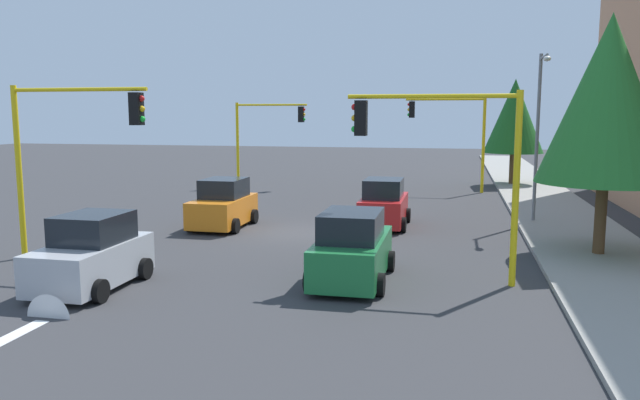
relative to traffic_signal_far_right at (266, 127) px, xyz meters
The scene contains 14 objects.
ground_plane 15.55m from the traffic_signal_far_right, 21.91° to the left, with size 120.00×120.00×0.00m, color #353538.
sidewalk_kerb 18.83m from the traffic_signal_far_right, 60.84° to the left, with size 80.00×4.00×0.15m, color gray.
lane_arrow_near 25.92m from the traffic_signal_far_right, ahead, with size 2.40×1.10×1.10m.
traffic_signal_far_right is the anchor object (origin of this frame).
traffic_signal_near_right 20.00m from the traffic_signal_far_right, ahead, with size 0.36×4.59×5.46m.
traffic_signal_far_left 11.31m from the traffic_signal_far_right, 90.00° to the left, with size 0.36×4.59×5.55m.
traffic_signal_near_left 22.95m from the traffic_signal_far_right, 29.36° to the left, with size 0.36×4.59×5.20m.
street_lamp_curbside 18.12m from the traffic_signal_far_right, 54.99° to the left, with size 2.15×0.28×7.00m.
tree_roadside_far 15.67m from the traffic_signal_far_right, 104.81° to the left, with size 3.70×3.70×6.75m.
tree_roadside_near 22.76m from the traffic_signal_far_right, 45.23° to the left, with size 4.19×4.19×7.66m.
car_silver 22.86m from the traffic_signal_far_right, ahead, with size 3.63×2.08×1.98m.
car_orange 14.06m from the traffic_signal_far_right, 10.05° to the left, with size 3.67×2.09×1.98m.
car_green 22.48m from the traffic_signal_far_right, 23.39° to the left, with size 4.14×2.07×1.98m.
car_red 15.11m from the traffic_signal_far_right, 36.14° to the left, with size 3.74×2.01×1.98m.
Camera 1 is at (22.78, 5.90, 4.61)m, focal length 34.50 mm.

